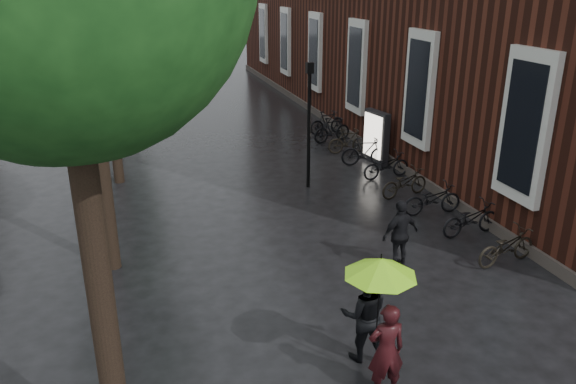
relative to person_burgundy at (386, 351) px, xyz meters
name	(u,v)px	position (x,y,z in m)	size (l,w,h in m)	color
person_burgundy	(386,351)	(0.00, 0.00, 0.00)	(0.60, 0.39, 1.64)	black
person_black	(364,315)	(0.05, 0.97, 0.04)	(0.84, 0.65, 1.72)	black
lime_umbrella	(381,267)	(0.01, 0.40, 1.26)	(1.17, 1.17, 1.72)	black
pedestrian_walking	(400,234)	(2.18, 3.80, 0.00)	(0.96, 0.40, 1.64)	black
parked_bicycles	(389,167)	(4.57, 9.23, -0.35)	(2.11, 13.03, 1.03)	black
ad_lightbox	(376,137)	(5.01, 11.22, 0.12)	(0.29, 1.24, 1.88)	black
lamp_post	(309,114)	(1.86, 9.43, 1.56)	(0.20, 0.20, 3.92)	black
cycle_sign	(132,88)	(-3.14, 17.37, 1.21)	(0.16, 0.56, 3.08)	#262628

